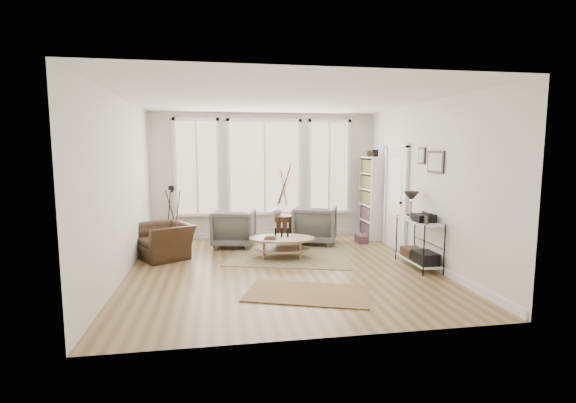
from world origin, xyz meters
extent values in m
plane|color=olive|center=(0.00, 0.00, 0.00)|extent=(5.50, 5.50, 0.00)
plane|color=white|center=(0.00, 0.00, 2.90)|extent=(5.50, 5.50, 0.00)
cube|color=silver|center=(0.00, 2.75, 1.45)|extent=(5.20, 0.04, 2.90)
cube|color=silver|center=(0.00, -2.75, 1.45)|extent=(5.20, 0.04, 2.90)
cube|color=silver|center=(-2.60, 0.00, 1.45)|extent=(0.04, 5.50, 2.90)
cube|color=silver|center=(2.60, 0.00, 1.45)|extent=(0.04, 5.50, 2.90)
cube|color=white|center=(0.00, 2.74, 0.06)|extent=(5.10, 0.04, 0.12)
cube|color=white|center=(2.58, 0.00, 0.06)|extent=(0.03, 5.40, 0.12)
cube|color=beige|center=(0.00, 2.73, 1.65)|extent=(1.60, 0.03, 2.10)
cube|color=beige|center=(-1.55, 2.73, 1.65)|extent=(0.90, 0.03, 2.10)
cube|color=beige|center=(1.55, 2.73, 1.65)|extent=(0.90, 0.03, 2.10)
cube|color=white|center=(0.00, 2.71, 1.65)|extent=(1.74, 0.06, 2.24)
cube|color=white|center=(-1.55, 2.71, 1.65)|extent=(1.04, 0.06, 2.24)
cube|color=white|center=(1.55, 2.71, 1.65)|extent=(1.04, 0.06, 2.24)
cube|color=white|center=(0.00, 2.69, 0.57)|extent=(4.10, 0.12, 0.06)
cube|color=silver|center=(2.58, 1.15, 1.05)|extent=(0.04, 0.88, 2.10)
cube|color=white|center=(2.56, 1.15, 1.30)|extent=(0.01, 0.55, 1.20)
cube|color=white|center=(2.56, 0.66, 1.05)|extent=(0.06, 0.08, 2.18)
cube|color=white|center=(2.56, 1.64, 1.05)|extent=(0.06, 0.08, 2.18)
cube|color=white|center=(2.56, 1.15, 2.14)|extent=(0.06, 1.06, 0.08)
sphere|color=black|center=(2.53, 0.82, 1.00)|extent=(0.06, 0.06, 0.06)
cube|color=white|center=(2.43, 1.81, 0.95)|extent=(0.30, 0.03, 1.90)
cube|color=white|center=(2.43, 2.63, 0.95)|extent=(0.30, 0.03, 1.90)
cube|color=white|center=(2.58, 2.23, 0.95)|extent=(0.02, 0.85, 1.90)
cube|color=white|center=(2.43, 2.23, 0.95)|extent=(0.30, 0.81, 1.90)
cube|color=brown|center=(2.43, 2.23, 0.95)|extent=(0.24, 0.75, 1.76)
cube|color=black|center=(2.43, 2.02, 1.98)|extent=(0.12, 0.10, 0.16)
sphere|color=#342215|center=(2.43, 2.38, 1.97)|extent=(0.14, 0.14, 0.14)
cube|color=white|center=(2.38, -0.30, 0.12)|extent=(0.37, 1.07, 0.03)
cube|color=white|center=(2.38, -0.30, 0.82)|extent=(0.37, 1.07, 0.02)
cylinder|color=black|center=(2.20, -0.83, 0.42)|extent=(0.02, 0.02, 0.85)
cylinder|color=black|center=(2.56, -0.83, 0.42)|extent=(0.02, 0.02, 0.85)
cylinder|color=black|center=(2.20, 0.23, 0.42)|extent=(0.02, 0.02, 0.85)
cylinder|color=black|center=(2.56, 0.23, 0.42)|extent=(0.02, 0.02, 0.85)
cylinder|color=black|center=(2.38, 0.05, 0.88)|extent=(0.14, 0.14, 0.02)
cylinder|color=black|center=(2.38, 0.05, 1.01)|extent=(0.02, 0.02, 0.30)
cone|color=black|center=(2.38, 0.05, 1.21)|extent=(0.28, 0.28, 0.18)
cube|color=black|center=(2.38, -0.45, 0.91)|extent=(0.32, 0.30, 0.13)
cube|color=black|center=(2.38, -0.55, 0.23)|extent=(0.32, 0.45, 0.20)
cube|color=#342215|center=(2.38, -0.08, 0.21)|extent=(0.32, 0.40, 0.16)
cube|color=black|center=(2.28, -0.72, 0.91)|extent=(0.02, 0.10, 0.14)
cube|color=black|center=(2.28, -0.18, 0.91)|extent=(0.02, 0.10, 0.12)
cube|color=black|center=(2.58, -0.40, 1.85)|extent=(0.03, 0.52, 0.38)
cube|color=silver|center=(2.56, -0.40, 1.85)|extent=(0.01, 0.44, 0.30)
cube|color=black|center=(2.58, 0.10, 1.95)|extent=(0.03, 0.24, 0.30)
cube|color=silver|center=(2.56, 0.10, 1.95)|extent=(0.01, 0.18, 0.24)
cube|color=brown|center=(0.28, 0.82, 0.01)|extent=(2.72, 2.32, 0.01)
cube|color=brown|center=(0.16, -1.34, 0.01)|extent=(1.97, 1.50, 0.01)
ellipsoid|color=#A27F5D|center=(0.11, 0.72, 0.18)|extent=(1.16, 0.84, 0.03)
ellipsoid|color=#A27F5D|center=(0.11, 0.72, 0.38)|extent=(1.36, 0.98, 0.04)
cylinder|color=#A27F5D|center=(-0.24, 0.52, 0.18)|extent=(0.04, 0.04, 0.36)
cylinder|color=#A27F5D|center=(0.45, 0.52, 0.18)|extent=(0.04, 0.04, 0.36)
cylinder|color=#A27F5D|center=(-0.24, 0.92, 0.18)|extent=(0.04, 0.04, 0.36)
cylinder|color=#A27F5D|center=(0.45, 0.92, 0.18)|extent=(0.04, 0.04, 0.36)
cylinder|color=black|center=(-0.01, 0.77, 0.48)|extent=(0.04, 0.04, 0.18)
cylinder|color=black|center=(0.11, 0.77, 0.48)|extent=(0.04, 0.04, 0.18)
cylinder|color=black|center=(0.22, 0.77, 0.48)|extent=(0.04, 0.04, 0.18)
cube|color=#2F5028|center=(-0.13, 0.63, 0.43)|extent=(0.22, 0.16, 0.06)
imported|color=slate|center=(-0.76, 1.83, 0.40)|extent=(1.02, 1.04, 0.80)
imported|color=slate|center=(1.01, 1.83, 0.42)|extent=(1.16, 1.17, 0.84)
cylinder|color=#342215|center=(0.32, 1.82, 0.32)|extent=(0.43, 0.43, 0.64)
imported|color=silver|center=(0.19, 1.98, 0.76)|extent=(0.27, 0.27, 0.23)
imported|color=#342215|center=(-2.11, 1.11, 0.33)|extent=(1.31, 1.27, 0.65)
cylinder|color=black|center=(-2.06, 2.19, 1.18)|extent=(0.05, 0.05, 0.05)
cube|color=black|center=(-2.06, 2.19, 1.24)|extent=(0.15, 0.12, 0.09)
cylinder|color=black|center=(-2.06, 2.11, 1.24)|extent=(0.05, 0.07, 0.05)
cube|color=brown|center=(2.05, 1.75, 0.09)|extent=(0.23, 0.29, 0.18)
cube|color=brown|center=(2.05, 1.67, 0.09)|extent=(0.21, 0.27, 0.17)
camera|label=1|loc=(-1.06, -6.99, 2.06)|focal=26.00mm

